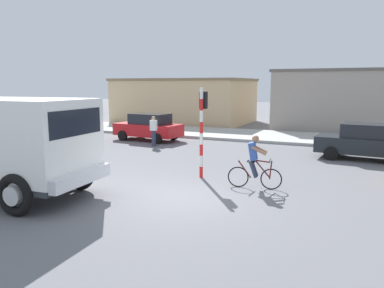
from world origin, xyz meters
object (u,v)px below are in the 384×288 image
Objects in this scene: traffic_light_pole at (202,120)px; pedestrian_near_kerb at (154,131)px; cyclist at (254,162)px; car_red_near at (365,141)px; truck_foreground at (5,141)px; car_far_side at (149,127)px.

traffic_light_pole reaches higher than pedestrian_near_kerb.
car_red_near is (3.17, 6.60, -0.05)m from cyclist.
truck_foreground is 9.81m from pedestrian_near_kerb.
cyclist is 0.54× the size of traffic_light_pole.
car_far_side is (-8.51, 7.58, -0.05)m from cyclist.
truck_foreground reaches higher than car_far_side.
pedestrian_near_kerb is (1.35, -1.71, 0.03)m from car_far_side.
car_red_near is at bearing -4.81° from car_far_side.
traffic_light_pole reaches higher than cyclist.
pedestrian_near_kerb is (-0.73, 9.75, -0.82)m from truck_foreground.
truck_foreground is at bearing -79.70° from car_far_side.
car_far_side is at bearing 138.33° from cyclist.
cyclist is at bearing 31.13° from truck_foreground.
truck_foreground is at bearing -132.49° from car_red_near.
truck_foreground is 3.44× the size of pedestrian_near_kerb.
pedestrian_near_kerb is at bearing 94.29° from truck_foreground.
car_red_near is 2.54× the size of pedestrian_near_kerb.
cyclist reaches higher than car_far_side.
car_red_near and car_far_side have the same top height.
truck_foreground is 1.36× the size of car_red_near.
traffic_light_pole is (-2.11, 0.69, 1.20)m from cyclist.
pedestrian_near_kerb is at bearing 140.68° from cyclist.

